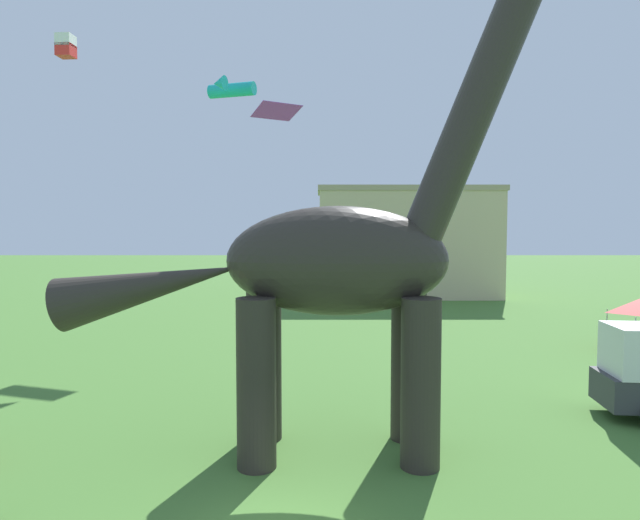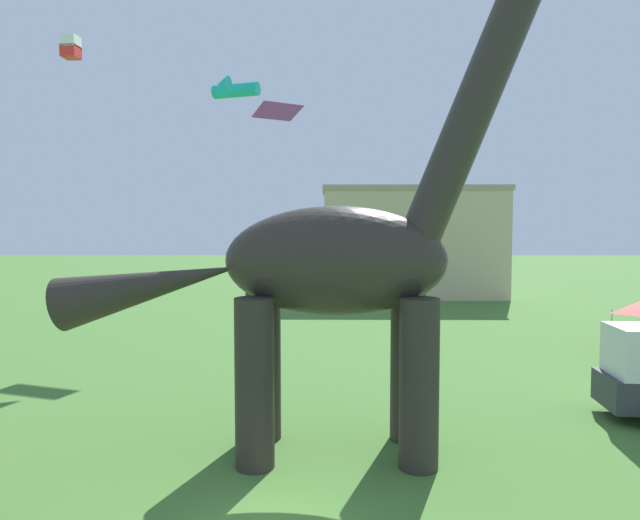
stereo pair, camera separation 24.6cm
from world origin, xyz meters
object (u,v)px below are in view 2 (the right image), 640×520
Objects in this scene: kite_trailing at (233,89)px; kite_mid_right at (278,111)px; kite_mid_left at (71,47)px; dinosaur_sculpture at (334,261)px.

kite_mid_right is (4.29, -15.30, -4.68)m from kite_trailing.
kite_mid_left reaches higher than kite_trailing.
kite_mid_left reaches higher than kite_mid_right.
kite_mid_left is (-13.23, 11.62, 6.22)m from kite_mid_right.
kite_trailing is 16.57m from kite_mid_right.
dinosaur_sculpture is 25.62m from kite_mid_left.
dinosaur_sculpture reaches higher than kite_mid_right.
kite_trailing reaches higher than dinosaur_sculpture.
kite_mid_left is at bearing 136.33° from dinosaur_sculpture.
kite_trailing is 2.59× the size of kite_mid_left.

